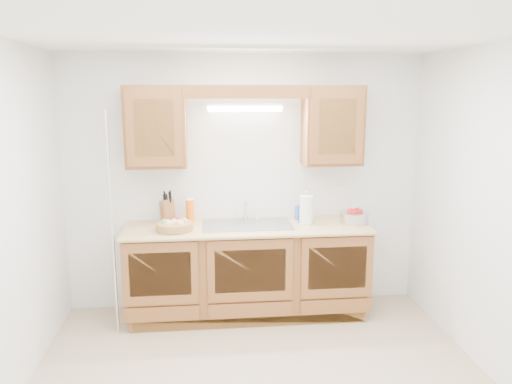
{
  "coord_description": "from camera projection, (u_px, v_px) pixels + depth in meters",
  "views": [
    {
      "loc": [
        -0.39,
        -3.35,
        2.14
      ],
      "look_at": [
        0.05,
        0.85,
        1.29
      ],
      "focal_mm": 35.0,
      "sensor_mm": 36.0,
      "label": 1
    }
  ],
  "objects": [
    {
      "name": "room",
      "position": [
        262.0,
        222.0,
        3.48
      ],
      "size": [
        3.52,
        3.5,
        2.5
      ],
      "color": "tan",
      "rests_on": "ground"
    },
    {
      "name": "base_cabinets",
      "position": [
        247.0,
        271.0,
        4.81
      ],
      "size": [
        2.2,
        0.6,
        0.86
      ],
      "primitive_type": "cube",
      "color": "brown",
      "rests_on": "ground"
    },
    {
      "name": "apple_bowl",
      "position": [
        354.0,
        216.0,
        4.79
      ],
      "size": [
        0.35,
        0.35,
        0.14
      ],
      "rotation": [
        0.0,
        0.0,
        0.33
      ],
      "color": "silver",
      "rests_on": "countertop"
    },
    {
      "name": "upper_cabinet_left",
      "position": [
        156.0,
        127.0,
        4.59
      ],
      "size": [
        0.55,
        0.33,
        0.75
      ],
      "primitive_type": "cube",
      "color": "brown",
      "rests_on": "room"
    },
    {
      "name": "orange_canister",
      "position": [
        190.0,
        211.0,
        4.79
      ],
      "size": [
        0.08,
        0.08,
        0.24
      ],
      "rotation": [
        0.0,
        0.0,
        0.06
      ],
      "color": "orange",
      "rests_on": "countertop"
    },
    {
      "name": "countertop",
      "position": [
        247.0,
        228.0,
        4.71
      ],
      "size": [
        2.3,
        0.63,
        0.04
      ],
      "primitive_type": "cube",
      "color": "tan",
      "rests_on": "base_cabinets"
    },
    {
      "name": "sink",
      "position": [
        247.0,
        232.0,
        4.74
      ],
      "size": [
        0.84,
        0.46,
        0.36
      ],
      "color": "#9E9EA3",
      "rests_on": "countertop"
    },
    {
      "name": "paper_towel",
      "position": [
        306.0,
        210.0,
        4.76
      ],
      "size": [
        0.15,
        0.15,
        0.32
      ],
      "rotation": [
        0.0,
        0.0,
        -0.14
      ],
      "color": "silver",
      "rests_on": "countertop"
    },
    {
      "name": "soap_bottle",
      "position": [
        300.0,
        210.0,
        4.91
      ],
      "size": [
        0.1,
        0.11,
        0.19
      ],
      "primitive_type": "imported",
      "rotation": [
        0.0,
        0.0,
        0.26
      ],
      "color": "blue",
      "rests_on": "countertop"
    },
    {
      "name": "valance",
      "position": [
        247.0,
        92.0,
        4.47
      ],
      "size": [
        2.2,
        0.05,
        0.12
      ],
      "primitive_type": "cube",
      "color": "brown",
      "rests_on": "room"
    },
    {
      "name": "fruit_basket",
      "position": [
        175.0,
        225.0,
        4.55
      ],
      "size": [
        0.41,
        0.41,
        0.1
      ],
      "rotation": [
        0.0,
        0.0,
        -0.29
      ],
      "color": "#A87D43",
      "rests_on": "countertop"
    },
    {
      "name": "fluorescent_fixture",
      "position": [
        245.0,
        107.0,
        4.72
      ],
      "size": [
        0.76,
        0.08,
        0.08
      ],
      "color": "white",
      "rests_on": "room"
    },
    {
      "name": "outlet_plate",
      "position": [
        338.0,
        191.0,
        5.05
      ],
      "size": [
        0.08,
        0.01,
        0.12
      ],
      "primitive_type": "cube",
      "color": "white",
      "rests_on": "room"
    },
    {
      "name": "sponge",
      "position": [
        303.0,
        217.0,
        5.01
      ],
      "size": [
        0.11,
        0.09,
        0.02
      ],
      "rotation": [
        0.0,
        0.0,
        -0.34
      ],
      "color": "#CC333F",
      "rests_on": "countertop"
    },
    {
      "name": "upper_cabinet_right",
      "position": [
        332.0,
        125.0,
        4.75
      ],
      "size": [
        0.55,
        0.33,
        0.75
      ],
      "primitive_type": "cube",
      "color": "brown",
      "rests_on": "room"
    },
    {
      "name": "knife_block",
      "position": [
        168.0,
        211.0,
        4.79
      ],
      "size": [
        0.17,
        0.21,
        0.32
      ],
      "rotation": [
        0.0,
        0.0,
        0.39
      ],
      "color": "brown",
      "rests_on": "countertop"
    },
    {
      "name": "wire_shelf_pole",
      "position": [
        112.0,
        226.0,
        4.32
      ],
      "size": [
        0.03,
        0.03,
        2.0
      ],
      "primitive_type": "cylinder",
      "color": "silver",
      "rests_on": "ground"
    }
  ]
}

